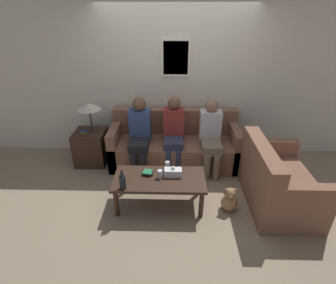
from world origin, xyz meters
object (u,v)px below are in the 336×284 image
at_px(person_left, 139,132).
at_px(teddy_bear, 229,200).
at_px(coffee_table, 159,181).
at_px(person_right, 211,134).
at_px(couch_side, 276,183).
at_px(drinking_glass, 160,174).
at_px(couch_main, 175,145).
at_px(wine_bottle, 122,182).
at_px(person_middle, 174,131).

relative_size(person_left, teddy_bear, 3.48).
distance_m(coffee_table, person_right, 1.25).
relative_size(couch_side, drinking_glass, 11.46).
height_order(couch_main, drinking_glass, couch_main).
height_order(coffee_table, wine_bottle, wine_bottle).
distance_m(wine_bottle, teddy_bear, 1.44).
relative_size(couch_side, person_right, 1.09).
xyz_separation_m(coffee_table, drinking_glass, (0.01, 0.01, 0.11)).
relative_size(couch_side, teddy_bear, 3.70).
bearing_deg(person_middle, person_right, -6.46).
xyz_separation_m(couch_side, wine_bottle, (-2.02, -0.33, 0.22)).
distance_m(couch_main, drinking_glass, 1.16).
distance_m(wine_bottle, person_middle, 1.39).
bearing_deg(couch_side, couch_main, 52.86).
height_order(coffee_table, teddy_bear, coffee_table).
height_order(person_left, person_right, person_left).
bearing_deg(teddy_bear, drinking_glass, 174.40).
height_order(drinking_glass, person_left, person_left).
xyz_separation_m(couch_main, couch_side, (1.38, -1.04, 0.00)).
relative_size(coffee_table, teddy_bear, 3.54).
bearing_deg(teddy_bear, coffee_table, 175.11).
bearing_deg(person_left, person_middle, 6.37).
distance_m(couch_side, coffee_table, 1.58).
bearing_deg(couch_main, person_left, -161.68).
bearing_deg(drinking_glass, couch_main, 80.37).
bearing_deg(drinking_glass, person_right, 50.74).
relative_size(person_left, person_middle, 1.01).
bearing_deg(coffee_table, couch_main, 80.05).
height_order(couch_side, wine_bottle, couch_side).
xyz_separation_m(coffee_table, teddy_bear, (0.94, -0.08, -0.23)).
height_order(person_right, teddy_bear, person_right).
height_order(couch_main, couch_side, same).
bearing_deg(person_right, person_left, 179.71).
distance_m(person_middle, teddy_bear, 1.42).
xyz_separation_m(drinking_glass, person_right, (0.77, 0.94, 0.14)).
bearing_deg(wine_bottle, teddy_bear, 6.23).
relative_size(wine_bottle, person_right, 0.23).
xyz_separation_m(person_left, person_right, (1.14, -0.01, -0.02)).
bearing_deg(person_left, coffee_table, -68.84).
bearing_deg(teddy_bear, person_left, 141.61).
bearing_deg(person_left, wine_bottle, -93.38).
xyz_separation_m(couch_main, wine_bottle, (-0.64, -1.37, 0.23)).
bearing_deg(couch_main, person_middle, -98.78).
xyz_separation_m(couch_main, teddy_bear, (0.73, -1.22, -0.16)).
relative_size(drinking_glass, teddy_bear, 0.32).
bearing_deg(drinking_glass, teddy_bear, -5.60).
height_order(couch_main, person_middle, person_middle).
relative_size(person_middle, person_right, 1.01).
bearing_deg(person_left, couch_side, -23.71).
height_order(drinking_glass, teddy_bear, drinking_glass).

